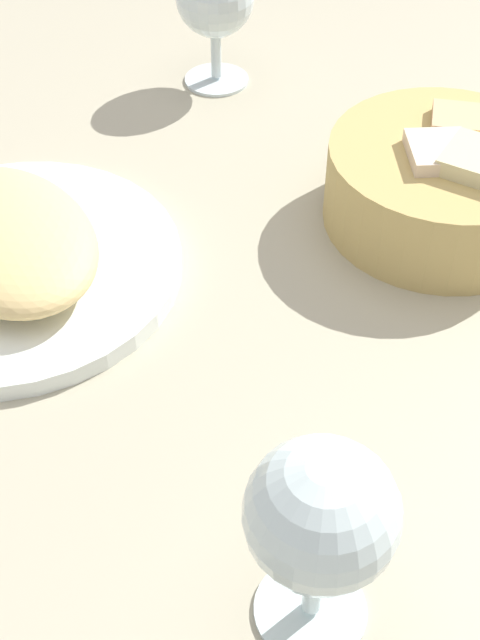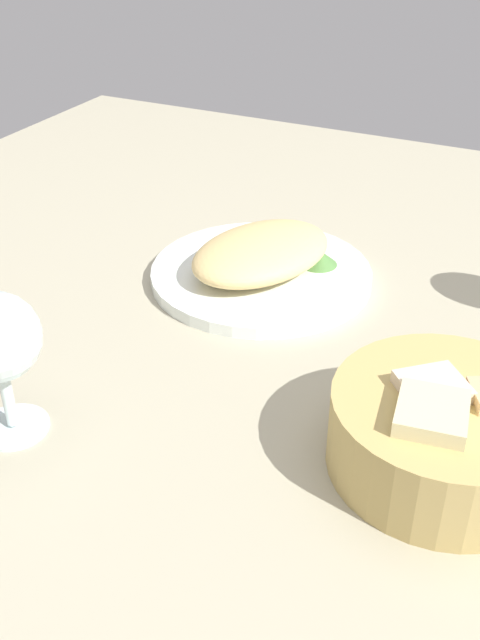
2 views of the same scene
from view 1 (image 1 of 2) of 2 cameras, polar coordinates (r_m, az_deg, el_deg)
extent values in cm
cube|color=#ABA48A|center=(64.20, 1.09, 1.27)|extent=(140.00, 140.00, 2.00)
cylinder|color=white|center=(66.56, -14.61, 3.40)|extent=(24.96, 24.96, 1.40)
ellipsoid|color=#E3C27B|center=(64.83, -15.05, 5.24)|extent=(20.91, 17.27, 4.15)
cone|color=#4B7B3C|center=(70.53, -13.61, 7.96)|extent=(4.34, 4.34, 1.79)
cylinder|color=tan|center=(69.69, 13.12, 8.56)|extent=(18.08, 18.08, 6.54)
cube|color=beige|center=(67.12, 15.29, 8.42)|extent=(6.25, 5.77, 5.60)
cube|color=tan|center=(71.28, 13.69, 11.58)|extent=(5.04, 5.21, 3.99)
cube|color=beige|center=(67.50, 12.59, 9.35)|extent=(6.49, 6.53, 4.85)
cylinder|color=silver|center=(48.23, 4.63, -18.27)|extent=(5.97, 5.97, 0.60)
cylinder|color=silver|center=(45.75, 4.83, -16.68)|extent=(1.00, 1.00, 5.00)
sphere|color=silver|center=(40.47, 5.36, -12.50)|extent=(7.32, 7.32, 7.32)
cylinder|color=silver|center=(87.77, -1.54, 15.51)|extent=(6.20, 6.20, 0.60)
cylinder|color=silver|center=(86.62, -1.57, 16.91)|extent=(1.00, 1.00, 4.23)
camera|label=2|loc=(0.63, 67.87, 18.32)|focal=41.80mm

